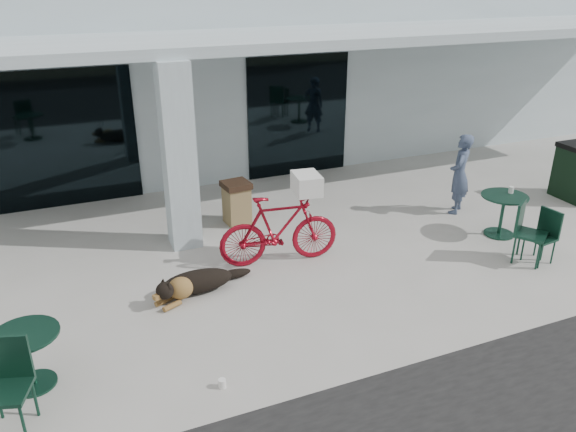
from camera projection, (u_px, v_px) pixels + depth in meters
name	position (u px, v px, depth m)	size (l,w,h in m)	color
ground	(321.00, 289.00, 8.37)	(80.00, 80.00, 0.00)	#B1ADA7
building	(181.00, 59.00, 14.65)	(22.00, 7.00, 4.50)	silver
storefront_glass_left	(63.00, 140.00, 10.90)	(2.80, 0.06, 2.70)	black
storefront_glass_right	(298.00, 116.00, 12.67)	(2.40, 0.06, 2.70)	black
column	(179.00, 158.00, 9.15)	(0.50, 0.50, 3.12)	silver
overhang	(238.00, 40.00, 10.12)	(22.00, 2.80, 0.18)	silver
bicycle	(279.00, 230.00, 8.93)	(0.55, 1.94, 1.16)	maroon
laundry_basket	(307.00, 184.00, 8.74)	(0.53, 0.39, 0.31)	white
dog	(197.00, 280.00, 8.22)	(1.21, 0.40, 0.40)	black
cup_near_dog	(222.00, 383.00, 6.38)	(0.09, 0.09, 0.11)	white
cafe_table_near	(30.00, 359.00, 6.31)	(0.75, 0.75, 0.70)	#133829
cafe_chair_near	(5.00, 391.00, 5.61)	(0.46, 0.50, 1.02)	#133829
cafe_table_far	(502.00, 215.00, 9.96)	(0.81, 0.81, 0.76)	#133829
cafe_chair_far_a	(531.00, 234.00, 8.97)	(0.46, 0.50, 1.01)	#133829
cafe_chair_far_b	(540.00, 237.00, 8.99)	(0.40, 0.44, 0.88)	#133829
person	(460.00, 174.00, 10.77)	(0.57, 0.37, 1.57)	#3C4A66
cup_on_table	(511.00, 190.00, 9.89)	(0.09, 0.09, 0.12)	white
trash_receptacle	(237.00, 203.00, 10.43)	(0.48, 0.48, 0.81)	olive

